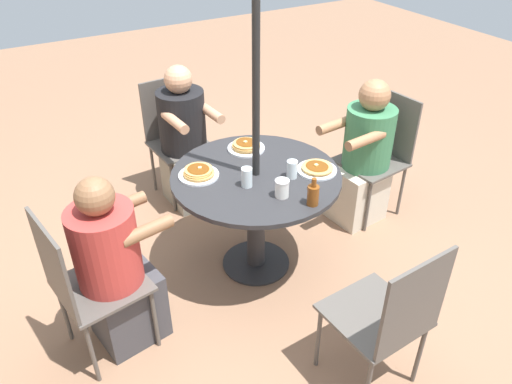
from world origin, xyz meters
The scene contains 17 objects.
ground_plane centered at (0.00, 0.00, 0.00)m, with size 12.00×12.00×0.00m, color #8C664C.
patio_table centered at (0.00, 0.00, 0.58)m, with size 1.05×1.05×0.73m.
umbrella_pole centered at (0.00, 0.00, 1.16)m, with size 0.04×0.04×2.32m, color black.
patio_chair_north centered at (1.15, 0.09, 0.53)m, with size 0.46×0.46×0.94m.
diner_north centered at (0.97, 0.07, 0.51)m, with size 0.54×0.38×1.12m.
patio_chair_east centered at (-0.20, 1.14, 0.53)m, with size 0.50×0.50×0.94m.
diner_east centered at (-0.17, 0.96, 0.49)m, with size 0.41×0.51×1.09m.
patio_chair_south centered at (-1.15, -0.07, 0.53)m, with size 0.46×0.46×0.94m.
patio_chair_west centered at (0.12, -1.15, 0.53)m, with size 0.48×0.48×0.94m.
diner_west centered at (0.10, -0.97, 0.50)m, with size 0.40×0.55×1.11m.
pancake_plate_a centered at (0.15, 0.32, 0.75)m, with size 0.25×0.25×0.06m.
pancake_plate_b centered at (-0.16, -0.35, 0.74)m, with size 0.25×0.25×0.05m.
pancake_plate_c centered at (0.30, -0.10, 0.75)m, with size 0.25×0.25×0.06m.
syrup_bottle centered at (-0.44, -0.11, 0.79)m, with size 0.09×0.07×0.17m.
coffee_cup centered at (-0.29, -0.01, 0.78)m, with size 0.08×0.08×0.11m.
drinking_glass_a centered at (-0.14, -0.17, 0.78)m, with size 0.07×0.07×0.11m, color silver.
drinking_glass_b centered at (-0.09, 0.11, 0.79)m, with size 0.07×0.07×0.12m, color silver.
Camera 1 is at (-2.27, 1.30, 2.32)m, focal length 35.00 mm.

